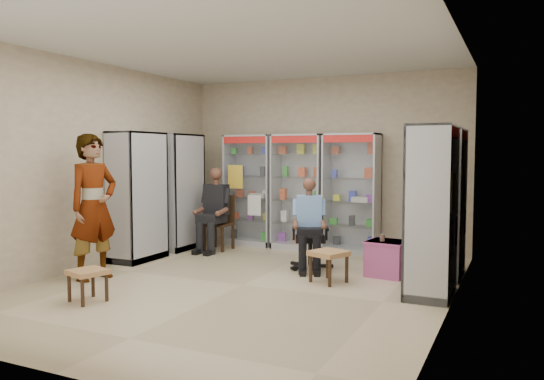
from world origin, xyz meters
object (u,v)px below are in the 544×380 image
at_px(woven_stool_a, 329,267).
at_px(office_chair, 310,235).
at_px(cabinet_back_mid, 299,192).
at_px(cabinet_left_far, 179,192).
at_px(cabinet_right_near, 432,211).
at_px(cabinet_back_right, 351,193).
at_px(seated_shopkeeper, 309,227).
at_px(wooden_chair, 219,223).
at_px(pink_trunk, 387,258).
at_px(cabinet_back_left, 251,190).
at_px(cabinet_left_near, 138,196).
at_px(woven_stool_b, 88,286).
at_px(standing_man, 94,207).
at_px(cabinet_right_far, 444,203).

bearing_deg(woven_stool_a, office_chair, 127.40).
bearing_deg(cabinet_back_mid, cabinet_left_far, -153.68).
bearing_deg(cabinet_right_near, office_chair, 66.85).
relative_size(cabinet_back_right, seated_shopkeeper, 1.61).
relative_size(cabinet_left_far, wooden_chair, 2.13).
distance_m(cabinet_right_near, cabinet_left_far, 4.65).
relative_size(cabinet_back_right, pink_trunk, 3.99).
distance_m(cabinet_back_mid, cabinet_left_far, 2.10).
xyz_separation_m(cabinet_back_left, woven_stool_a, (2.24, -2.13, -0.79)).
distance_m(cabinet_left_near, woven_stool_a, 3.27).
bearing_deg(woven_stool_a, wooden_chair, 150.62).
relative_size(cabinet_back_mid, seated_shopkeeper, 1.61).
relative_size(seated_shopkeeper, woven_stool_b, 3.39).
bearing_deg(standing_man, pink_trunk, -51.48).
xyz_separation_m(cabinet_left_far, woven_stool_b, (1.00, -3.20, -0.82)).
xyz_separation_m(pink_trunk, standing_man, (-3.50, -1.82, 0.72)).
distance_m(cabinet_back_mid, cabinet_right_near, 3.41).
relative_size(woven_stool_b, standing_man, 0.19).
distance_m(wooden_chair, woven_stool_b, 3.43).
bearing_deg(woven_stool_a, cabinet_left_near, 178.16).
xyz_separation_m(cabinet_back_mid, cabinet_left_near, (-1.88, -2.03, 0.00)).
distance_m(cabinet_back_right, pink_trunk, 1.89).
bearing_deg(seated_shopkeeper, cabinet_back_right, 60.45).
bearing_deg(woven_stool_b, cabinet_right_near, 28.85).
bearing_deg(woven_stool_a, cabinet_right_far, 37.83).
distance_m(cabinet_back_left, woven_stool_a, 3.19).
bearing_deg(cabinet_right_far, standing_man, 117.06).
bearing_deg(wooden_chair, woven_stool_a, -29.38).
distance_m(office_chair, woven_stool_a, 0.89).
distance_m(cabinet_right_far, seated_shopkeeper, 1.88).
relative_size(wooden_chair, standing_man, 0.49).
bearing_deg(wooden_chair, seated_shopkeeper, -21.51).
bearing_deg(cabinet_back_left, cabinet_left_near, -114.61).
height_order(cabinet_back_right, woven_stool_b, cabinet_back_right).
bearing_deg(woven_stool_a, cabinet_back_left, 136.41).
bearing_deg(standing_man, wooden_chair, 2.04).
xyz_separation_m(office_chair, pink_trunk, (1.12, 0.01, -0.25)).
bearing_deg(cabinet_right_near, cabinet_back_right, 36.16).
bearing_deg(cabinet_back_left, office_chair, -40.22).
bearing_deg(woven_stool_a, cabinet_right_near, -4.34).
distance_m(cabinet_back_mid, woven_stool_b, 4.30).
height_order(cabinet_back_left, cabinet_left_far, same).
bearing_deg(cabinet_right_near, cabinet_left_far, 73.75).
xyz_separation_m(seated_shopkeeper, standing_man, (-2.37, -1.76, 0.35)).
relative_size(woven_stool_a, woven_stool_b, 1.13).
height_order(wooden_chair, standing_man, standing_man).
distance_m(cabinet_back_right, cabinet_left_far, 2.98).
bearing_deg(woven_stool_a, woven_stool_b, -137.26).
xyz_separation_m(office_chair, woven_stool_a, (0.52, -0.67, -0.28)).
height_order(cabinet_back_right, woven_stool_a, cabinet_back_right).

